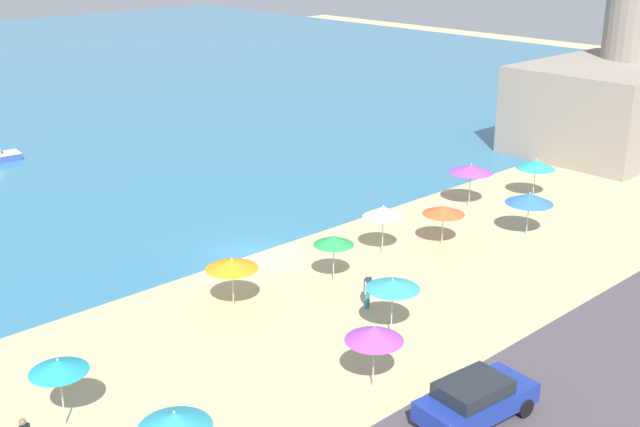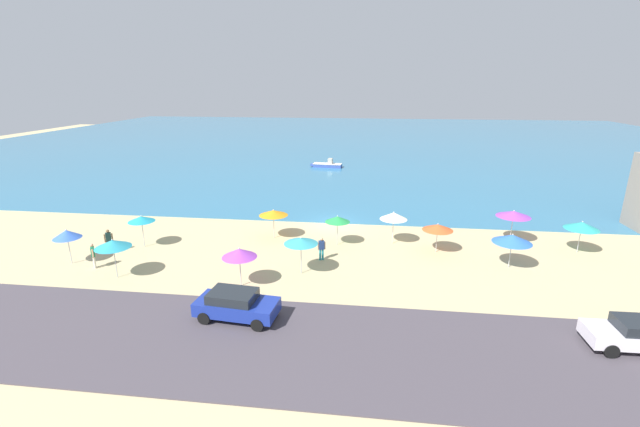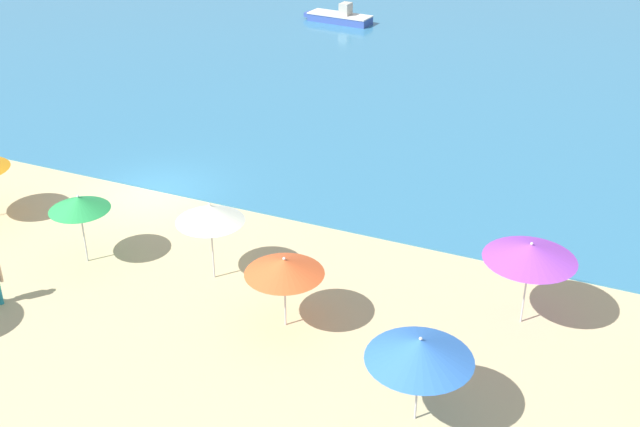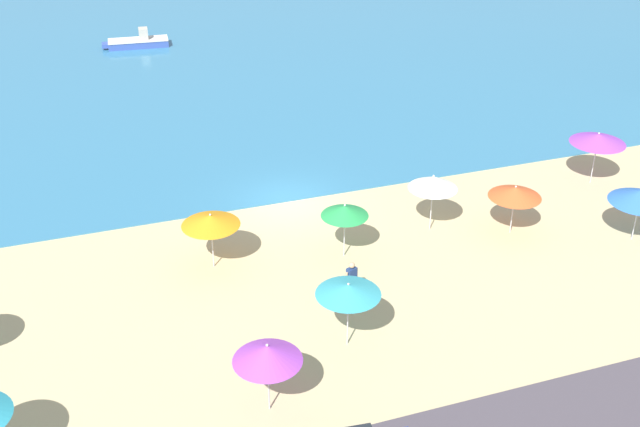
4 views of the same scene
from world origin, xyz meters
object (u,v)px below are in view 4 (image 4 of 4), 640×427
beach_umbrella_4 (211,220)px  bather_2 (351,279)px  beach_umbrella_0 (345,211)px  beach_umbrella_10 (433,182)px  beach_umbrella_5 (598,138)px  beach_umbrella_6 (348,290)px  beach_umbrella_3 (515,192)px  skiff_nearshore (138,42)px  beach_umbrella_2 (267,353)px

beach_umbrella_4 → bather_2: bearing=-42.5°
beach_umbrella_0 → beach_umbrella_10: (4.09, 0.78, 0.17)m
beach_umbrella_5 → beach_umbrella_6: bearing=-153.3°
beach_umbrella_3 → skiff_nearshore: bearing=110.0°
beach_umbrella_4 → skiff_nearshore: beach_umbrella_4 is taller
beach_umbrella_5 → skiff_nearshore: (-16.91, 27.54, -1.84)m
beach_umbrella_0 → skiff_nearshore: size_ratio=0.51×
beach_umbrella_2 → beach_umbrella_3: size_ratio=1.13×
beach_umbrella_2 → bather_2: beach_umbrella_2 is taller
beach_umbrella_2 → beach_umbrella_3: bearing=29.2°
beach_umbrella_2 → beach_umbrella_10: 12.29m
bather_2 → skiff_nearshore: size_ratio=0.36×
beach_umbrella_2 → beach_umbrella_6: size_ratio=1.00×
beach_umbrella_3 → beach_umbrella_4: bearing=173.3°
beach_umbrella_4 → skiff_nearshore: size_ratio=0.51×
beach_umbrella_0 → beach_umbrella_4: (-5.00, 0.89, 0.03)m
beach_umbrella_10 → skiff_nearshore: beach_umbrella_10 is taller
beach_umbrella_3 → bather_2: 8.36m
beach_umbrella_3 → beach_umbrella_4: (-12.12, 1.42, 0.17)m
beach_umbrella_5 → skiff_nearshore: 32.37m
beach_umbrella_10 → bather_2: beach_umbrella_10 is taller
beach_umbrella_0 → beach_umbrella_2: beach_umbrella_2 is taller
beach_umbrella_2 → beach_umbrella_4: 8.25m
beach_umbrella_10 → bather_2: (-4.92, -3.72, -1.27)m
beach_umbrella_2 → beach_umbrella_4: size_ratio=1.05×
beach_umbrella_2 → beach_umbrella_6: 3.92m
bather_2 → beach_umbrella_2: bearing=-134.2°
beach_umbrella_5 → beach_umbrella_6: (-14.81, -7.45, -0.04)m
beach_umbrella_6 → skiff_nearshore: beach_umbrella_6 is taller
beach_umbrella_0 → bather_2: bearing=-105.7°
beach_umbrella_3 → bather_2: bearing=-163.1°
beach_umbrella_2 → beach_umbrella_0: bearing=55.2°
beach_umbrella_3 → beach_umbrella_5: bearing=25.2°
beach_umbrella_4 → beach_umbrella_6: (3.17, -6.12, 0.15)m
bather_2 → beach_umbrella_3: bearing=16.9°
beach_umbrella_3 → beach_umbrella_6: bearing=-152.3°
beach_umbrella_0 → beach_umbrella_4: beach_umbrella_4 is taller
beach_umbrella_0 → beach_umbrella_5: (12.98, 2.23, 0.22)m
beach_umbrella_4 → beach_umbrella_5: 18.03m
beach_umbrella_2 → beach_umbrella_10: size_ratio=0.97×
beach_umbrella_4 → beach_umbrella_10: beach_umbrella_10 is taller
beach_umbrella_5 → bather_2: 14.80m
beach_umbrella_2 → skiff_nearshore: size_ratio=0.54×
beach_umbrella_10 → beach_umbrella_3: bearing=-23.5°
bather_2 → beach_umbrella_0: bearing=74.3°
beach_umbrella_2 → beach_umbrella_10: bearing=41.5°
beach_umbrella_0 → skiff_nearshore: bearing=97.5°
beach_umbrella_3 → skiff_nearshore: 32.29m
beach_umbrella_4 → beach_umbrella_5: (17.98, 1.34, 0.19)m
beach_umbrella_0 → beach_umbrella_3: (7.12, -0.53, -0.14)m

